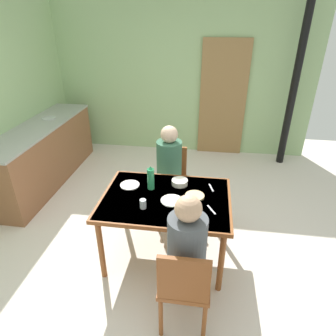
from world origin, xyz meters
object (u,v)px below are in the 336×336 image
Objects in this scene: chair_far_diner at (170,177)px; serving_bowl_center at (180,182)px; chair_near_diner at (184,285)px; person_near_diner at (187,244)px; person_far_diner at (169,162)px; kitchen_counter at (43,154)px; dining_table at (166,204)px; water_bottle_green_near at (151,178)px.

chair_far_diner is 0.64m from serving_bowl_center.
chair_near_diner is 0.31m from person_near_diner.
person_near_diner is 1.00× the size of person_far_diner.
chair_far_diner is at bearing -13.85° from kitchen_counter.
kitchen_counter is 3.03× the size of person_far_diner.
kitchen_counter is 2.48m from dining_table.
person_near_diner reaches higher than serving_bowl_center.
person_near_diner is (0.33, -1.50, 0.28)m from chair_far_diner.
person_far_diner reaches higher than water_bottle_green_near.
chair_near_diner is 1.13× the size of person_far_diner.
dining_table is 0.75m from person_near_diner.
dining_table is 1.46× the size of chair_near_diner.
chair_near_diner is at bearing -90.00° from person_near_diner.
chair_near_diner is 1.13m from serving_bowl_center.
water_bottle_green_near is (1.91, -1.17, 0.40)m from kitchen_counter.
chair_far_diner reaches higher than dining_table.
water_bottle_green_near is 0.32m from serving_bowl_center.
dining_table is 0.88m from chair_near_diner.
dining_table is 0.84m from chair_far_diner.
chair_far_diner is 3.34× the size of water_bottle_green_near.
person_far_diner is at bearing 102.50° from chair_near_diner.
chair_near_diner is 5.12× the size of serving_bowl_center.
person_far_diner is (2.02, -0.63, 0.33)m from kitchen_counter.
serving_bowl_center is at bearing 99.55° from person_near_diner.
chair_far_diner is 0.77m from water_bottle_green_near.
chair_far_diner is (-0.07, 0.82, -0.16)m from dining_table.
dining_table is at bearing 95.48° from person_far_diner.
person_near_diner is 0.96m from serving_bowl_center.
person_far_diner reaches higher than dining_table.
person_far_diner is (-0.33, 1.37, 0.00)m from person_near_diner.
water_bottle_green_near reaches higher than chair_far_diner.
water_bottle_green_near is at bearing -31.57° from kitchen_counter.
person_near_diner reaches higher than dining_table.
dining_table is (2.09, -1.32, 0.21)m from kitchen_counter.
kitchen_counter is 3.18m from chair_near_diner.
kitchen_counter is 2.28m from water_bottle_green_near.
kitchen_counter is 3.11m from person_near_diner.
chair_near_diner reaches higher than serving_bowl_center.
kitchen_counter is at bearing 148.43° from water_bottle_green_near.
person_near_diner is at bearing -80.45° from serving_bowl_center.
dining_table is at bearing 111.39° from person_near_diner.
person_far_diner is at bearing 112.57° from serving_bowl_center.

